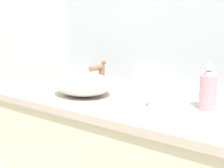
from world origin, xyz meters
TOP-DOWN VIEW (x-y plane):
  - bathroom_wall_rear at (0.00, 0.73)m, footprint 6.00×0.06m
  - wall_mirror_panel at (0.11, 0.69)m, footprint 1.54×0.01m
  - sink_basin at (-0.25, 0.35)m, footprint 0.33×0.28m
  - faucet at (-0.25, 0.51)m, footprint 0.03×0.14m
  - soap_dispenser at (0.38, 0.48)m, footprint 0.07×0.07m
  - tissue_box at (0.22, 0.40)m, footprint 0.12×0.12m

SIDE VIEW (x-z plane):
  - sink_basin at x=-0.25m, z-range 0.88..1.00m
  - tissue_box at x=0.22m, z-range 0.86..1.02m
  - soap_dispenser at x=0.38m, z-range 0.86..1.07m
  - faucet at x=-0.25m, z-range 0.89..1.06m
  - bathroom_wall_rear at x=0.00m, z-range 0.00..2.60m
  - wall_mirror_panel at x=0.11m, z-range 0.88..1.87m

